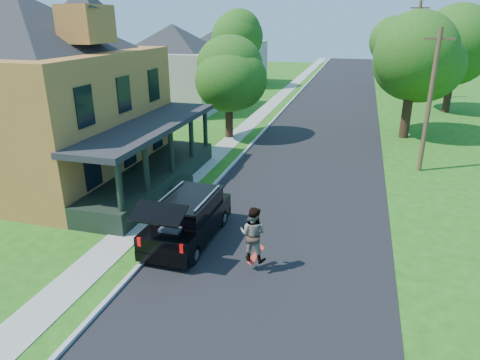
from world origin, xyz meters
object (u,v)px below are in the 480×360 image
(black_suv, at_px, (188,219))
(utility_pole_near, at_px, (430,100))
(tree_right_near, at_px, (413,58))
(skateboarder, at_px, (253,234))

(black_suv, relative_size, utility_pole_near, 0.66)
(black_suv, bearing_deg, tree_right_near, 64.92)
(black_suv, xyz_separation_m, skateboarder, (2.76, -1.33, 0.47))
(black_suv, distance_m, utility_pole_near, 14.10)
(utility_pole_near, bearing_deg, skateboarder, -123.52)
(skateboarder, height_order, utility_pole_near, utility_pole_near)
(black_suv, xyz_separation_m, utility_pole_near, (9.00, 10.46, 2.90))
(tree_right_near, distance_m, utility_pole_near, 7.22)
(tree_right_near, bearing_deg, utility_pole_near, -87.22)
(black_suv, bearing_deg, skateboarder, -24.43)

